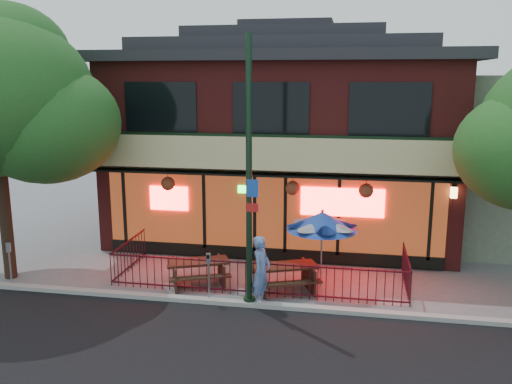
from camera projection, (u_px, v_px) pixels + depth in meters
ground at (252, 299)px, 14.83m from camera, size 80.00×80.00×0.00m
curb at (249, 304)px, 14.33m from camera, size 80.00×0.25×0.12m
restaurant_building at (286, 126)px, 20.82m from camera, size 12.96×9.49×8.05m
patio_fence at (255, 270)px, 15.18m from camera, size 8.44×2.62×1.00m
street_light at (249, 189)px, 13.79m from camera, size 0.43×0.32×7.00m
picnic_table_left at (198, 269)px, 15.70m from camera, size 2.12×1.90×0.75m
picnic_table_right at (285, 274)px, 15.26m from camera, size 2.20×1.96×0.78m
patio_umbrella at (322, 221)px, 15.30m from camera, size 2.01×2.01×2.30m
pedestrian at (261, 271)px, 14.24m from camera, size 0.60×0.77×1.89m
parking_meter_near at (209, 269)px, 14.44m from camera, size 0.15×0.13×1.36m
parking_meter_far at (9, 257)px, 15.48m from camera, size 0.15×0.14×1.33m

